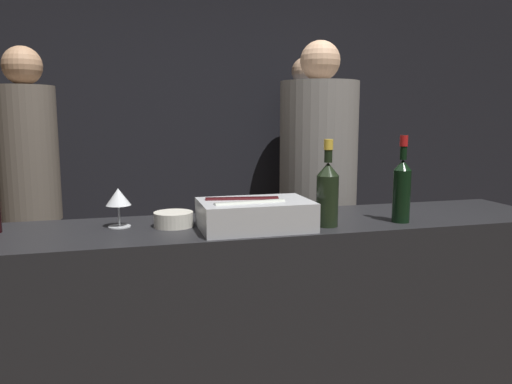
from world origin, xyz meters
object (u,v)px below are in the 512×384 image
at_px(person_in_hoodie, 30,187).
at_px(red_wine_bottle_burgundy, 402,187).
at_px(bowl_white, 174,219).
at_px(candle_votive, 289,205).
at_px(ice_bin_with_bottles, 253,213).
at_px(person_blond_tee, 304,164).
at_px(champagne_bottle, 328,191).
at_px(person_grey_polo, 318,192).
at_px(wine_glass, 118,198).

bearing_deg(person_in_hoodie, red_wine_bottle_burgundy, -54.91).
bearing_deg(bowl_white, candle_votive, 18.40).
bearing_deg(bowl_white, ice_bin_with_bottles, -22.50).
bearing_deg(person_in_hoodie, bowl_white, -74.47).
bearing_deg(candle_votive, person_blond_tee, 67.25).
height_order(champagne_bottle, person_grey_polo, person_grey_polo).
xyz_separation_m(bowl_white, candle_votive, (0.53, 0.18, -0.00)).
xyz_separation_m(champagne_bottle, person_in_hoodie, (-1.26, 1.24, -0.11)).
distance_m(wine_glass, person_grey_polo, 1.18).
relative_size(candle_votive, red_wine_bottle_burgundy, 0.24).
distance_m(ice_bin_with_bottles, red_wine_bottle_burgundy, 0.61).
relative_size(champagne_bottle, person_in_hoodie, 0.19).
relative_size(bowl_white, candle_votive, 1.81).
relative_size(candle_votive, person_grey_polo, 0.05).
xyz_separation_m(ice_bin_with_bottles, person_grey_polo, (0.55, 0.71, -0.04)).
bearing_deg(ice_bin_with_bottles, candle_votive, 50.63).
distance_m(bowl_white, person_in_hoodie, 1.29).
relative_size(ice_bin_with_bottles, wine_glass, 2.76).
bearing_deg(wine_glass, person_in_hoodie, 114.75).
relative_size(person_in_hoodie, person_blond_tee, 0.96).
distance_m(person_in_hoodie, person_grey_polo, 1.60).
height_order(candle_votive, champagne_bottle, champagne_bottle).
xyz_separation_m(ice_bin_with_bottles, red_wine_bottle_burgundy, (0.60, -0.04, 0.08)).
relative_size(wine_glass, person_grey_polo, 0.08).
bearing_deg(champagne_bottle, person_in_hoodie, 135.48).
xyz_separation_m(bowl_white, wine_glass, (-0.20, 0.04, 0.08)).
height_order(bowl_white, candle_votive, same).
xyz_separation_m(wine_glass, person_blond_tee, (1.39, 1.69, -0.05)).
height_order(bowl_white, person_blond_tee, person_blond_tee).
bearing_deg(red_wine_bottle_burgundy, ice_bin_with_bottles, 176.67).
xyz_separation_m(bowl_white, person_grey_polo, (0.83, 0.59, -0.01)).
distance_m(person_blond_tee, person_grey_polo, 1.20).
bearing_deg(person_blond_tee, ice_bin_with_bottles, -3.32).
xyz_separation_m(wine_glass, person_grey_polo, (1.04, 0.55, -0.09)).
distance_m(wine_glass, person_in_hoodie, 1.16).
bearing_deg(champagne_bottle, person_blond_tee, 72.08).
bearing_deg(person_in_hoodie, ice_bin_with_bottles, -67.80).
height_order(red_wine_bottle_burgundy, person_blond_tee, person_blond_tee).
bearing_deg(person_grey_polo, person_in_hoodie, 127.71).
bearing_deg(person_in_hoodie, person_grey_polo, -34.82).
bearing_deg(person_in_hoodie, candle_votive, -53.57).
height_order(ice_bin_with_bottles, champagne_bottle, champagne_bottle).
xyz_separation_m(wine_glass, champagne_bottle, (0.78, -0.19, 0.02)).
xyz_separation_m(candle_votive, person_in_hoodie, (-1.21, 0.91, 0.00)).
distance_m(ice_bin_with_bottles, person_blond_tee, 2.06).
bearing_deg(candle_votive, wine_glass, -169.75).
relative_size(red_wine_bottle_burgundy, person_blond_tee, 0.19).
bearing_deg(ice_bin_with_bottles, person_blond_tee, 64.20).
height_order(champagne_bottle, person_blond_tee, person_blond_tee).
height_order(person_blond_tee, person_grey_polo, person_blond_tee).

